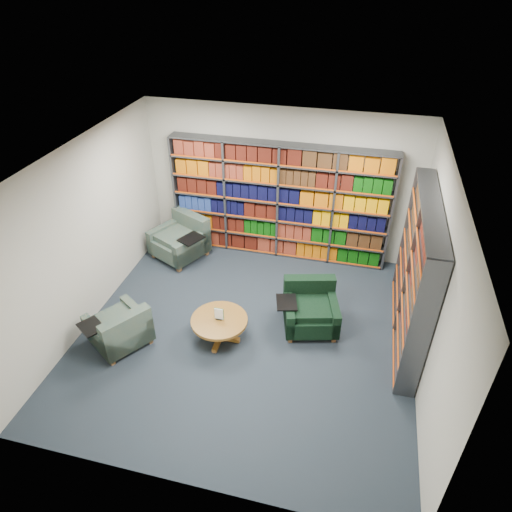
% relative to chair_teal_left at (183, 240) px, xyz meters
% --- Properties ---
extents(room_shell, '(5.02, 5.02, 2.82)m').
position_rel_chair_teal_left_xyz_m(room_shell, '(1.76, -1.84, 1.08)').
color(room_shell, black).
rests_on(room_shell, ground).
extents(bookshelf_back, '(4.00, 0.28, 2.20)m').
position_rel_chair_teal_left_xyz_m(bookshelf_back, '(1.76, 0.50, 0.78)').
color(bookshelf_back, '#47494F').
rests_on(bookshelf_back, ground).
extents(bookshelf_right, '(0.28, 2.50, 2.20)m').
position_rel_chair_teal_left_xyz_m(bookshelf_right, '(4.10, -1.24, 0.78)').
color(bookshelf_right, '#47494F').
rests_on(bookshelf_right, ground).
extents(chair_teal_left, '(1.17, 1.16, 0.79)m').
position_rel_chair_teal_left_xyz_m(chair_teal_left, '(0.00, 0.00, 0.00)').
color(chair_teal_left, '#032D3C').
rests_on(chair_teal_left, ground).
extents(chair_green_right, '(1.05, 0.98, 0.73)m').
position_rel_chair_teal_left_xyz_m(chair_green_right, '(2.66, -1.38, -0.02)').
color(chair_green_right, black).
rests_on(chair_green_right, ground).
extents(chair_teal_front, '(1.06, 1.06, 0.70)m').
position_rel_chair_teal_left_xyz_m(chair_teal_front, '(0.02, -2.53, -0.04)').
color(chair_teal_front, '#032D3C').
rests_on(chair_teal_front, ground).
extents(coffee_table, '(0.85, 0.85, 0.60)m').
position_rel_chair_teal_left_xyz_m(coffee_table, '(1.40, -2.06, -0.00)').
color(coffee_table, brown).
rests_on(coffee_table, ground).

